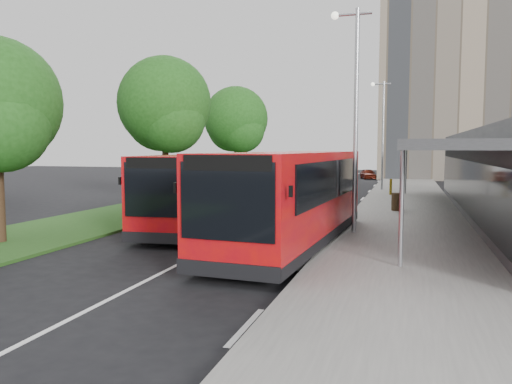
{
  "coord_description": "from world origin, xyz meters",
  "views": [
    {
      "loc": [
        6.03,
        -16.32,
        3.22
      ],
      "look_at": [
        0.31,
        2.44,
        1.5
      ],
      "focal_mm": 35.0,
      "sensor_mm": 36.0,
      "label": 1
    }
  ],
  "objects_px": {
    "bus_main": "(293,198)",
    "litter_bin": "(396,202)",
    "bus_second": "(206,189)",
    "car_far": "(343,171)",
    "lamp_post_far": "(382,128)",
    "car_near": "(368,174)",
    "bollard": "(391,187)",
    "lamp_post_near": "(354,106)",
    "tree_far": "(236,123)",
    "tree_mid": "(165,110)"
  },
  "relations": [
    {
      "from": "car_near",
      "to": "lamp_post_far",
      "type": "bearing_deg",
      "value": -97.92
    },
    {
      "from": "bus_main",
      "to": "litter_bin",
      "type": "xyz_separation_m",
      "value": [
        3.11,
        9.49,
        -1.0
      ]
    },
    {
      "from": "tree_mid",
      "to": "tree_far",
      "type": "bearing_deg",
      "value": 90.0
    },
    {
      "from": "tree_mid",
      "to": "bus_second",
      "type": "distance_m",
      "value": 8.89
    },
    {
      "from": "lamp_post_near",
      "to": "car_far",
      "type": "relative_size",
      "value": 2.48
    },
    {
      "from": "lamp_post_near",
      "to": "bus_second",
      "type": "xyz_separation_m",
      "value": [
        -6.09,
        0.82,
        -3.2
      ]
    },
    {
      "from": "tree_far",
      "to": "car_far",
      "type": "relative_size",
      "value": 2.5
    },
    {
      "from": "tree_far",
      "to": "bus_second",
      "type": "relative_size",
      "value": 0.76
    },
    {
      "from": "bus_second",
      "to": "car_near",
      "type": "relative_size",
      "value": 3.36
    },
    {
      "from": "litter_bin",
      "to": "car_far",
      "type": "relative_size",
      "value": 0.27
    },
    {
      "from": "bus_main",
      "to": "litter_bin",
      "type": "relative_size",
      "value": 12.65
    },
    {
      "from": "bus_main",
      "to": "car_far",
      "type": "distance_m",
      "value": 43.2
    },
    {
      "from": "car_near",
      "to": "car_far",
      "type": "xyz_separation_m",
      "value": [
        -3.29,
        5.29,
        -0.01
      ]
    },
    {
      "from": "tree_far",
      "to": "car_near",
      "type": "xyz_separation_m",
      "value": [
        9.05,
        16.37,
        -4.67
      ]
    },
    {
      "from": "lamp_post_far",
      "to": "car_near",
      "type": "xyz_separation_m",
      "value": [
        -2.08,
        15.43,
        -4.18
      ]
    },
    {
      "from": "bus_main",
      "to": "bus_second",
      "type": "height_order",
      "value": "bus_main"
    },
    {
      "from": "lamp_post_near",
      "to": "bollard",
      "type": "bearing_deg",
      "value": 86.89
    },
    {
      "from": "tree_mid",
      "to": "litter_bin",
      "type": "xyz_separation_m",
      "value": [
        12.55,
        0.13,
        -4.78
      ]
    },
    {
      "from": "lamp_post_near",
      "to": "bus_main",
      "type": "distance_m",
      "value": 4.24
    },
    {
      "from": "bus_main",
      "to": "bollard",
      "type": "height_order",
      "value": "bus_main"
    },
    {
      "from": "tree_far",
      "to": "bollard",
      "type": "bearing_deg",
      "value": -14.95
    },
    {
      "from": "car_near",
      "to": "car_far",
      "type": "bearing_deg",
      "value": 106.26
    },
    {
      "from": "tree_mid",
      "to": "tree_far",
      "type": "xyz_separation_m",
      "value": [
        0.0,
        12.0,
        -0.16
      ]
    },
    {
      "from": "tree_far",
      "to": "lamp_post_far",
      "type": "xyz_separation_m",
      "value": [
        11.13,
        0.95,
        -0.5
      ]
    },
    {
      "from": "tree_far",
      "to": "lamp_post_near",
      "type": "bearing_deg",
      "value": -59.71
    },
    {
      "from": "car_far",
      "to": "car_near",
      "type": "bearing_deg",
      "value": -36.5
    },
    {
      "from": "tree_far",
      "to": "car_far",
      "type": "bearing_deg",
      "value": 75.12
    },
    {
      "from": "tree_mid",
      "to": "lamp_post_far",
      "type": "height_order",
      "value": "tree_mid"
    },
    {
      "from": "bus_main",
      "to": "bollard",
      "type": "bearing_deg",
      "value": 85.31
    },
    {
      "from": "bus_second",
      "to": "car_near",
      "type": "distance_m",
      "value": 34.85
    },
    {
      "from": "lamp_post_near",
      "to": "bus_main",
      "type": "bearing_deg",
      "value": -126.2
    },
    {
      "from": "bus_second",
      "to": "car_far",
      "type": "distance_m",
      "value": 39.92
    },
    {
      "from": "litter_bin",
      "to": "car_far",
      "type": "xyz_separation_m",
      "value": [
        -6.79,
        33.54,
        -0.06
      ]
    },
    {
      "from": "bus_second",
      "to": "bollard",
      "type": "height_order",
      "value": "bus_second"
    },
    {
      "from": "tree_mid",
      "to": "car_far",
      "type": "xyz_separation_m",
      "value": [
        5.76,
        33.67,
        -4.84
      ]
    },
    {
      "from": "bus_second",
      "to": "bollard",
      "type": "distance_m",
      "value": 16.58
    },
    {
      "from": "tree_mid",
      "to": "lamp_post_far",
      "type": "distance_m",
      "value": 17.09
    },
    {
      "from": "bollard",
      "to": "lamp_post_far",
      "type": "bearing_deg",
      "value": 101.71
    },
    {
      "from": "lamp_post_far",
      "to": "litter_bin",
      "type": "bearing_deg",
      "value": -83.68
    },
    {
      "from": "tree_mid",
      "to": "litter_bin",
      "type": "distance_m",
      "value": 13.43
    },
    {
      "from": "tree_mid",
      "to": "bus_second",
      "type": "bearing_deg",
      "value": -51.03
    },
    {
      "from": "litter_bin",
      "to": "bollard",
      "type": "height_order",
      "value": "bollard"
    },
    {
      "from": "bollard",
      "to": "car_near",
      "type": "distance_m",
      "value": 19.8
    },
    {
      "from": "lamp_post_near",
      "to": "bollard",
      "type": "xyz_separation_m",
      "value": [
        0.86,
        15.85,
        -4.04
      ]
    },
    {
      "from": "tree_mid",
      "to": "bollard",
      "type": "bearing_deg",
      "value": 36.28
    },
    {
      "from": "lamp_post_near",
      "to": "tree_far",
      "type": "bearing_deg",
      "value": 120.29
    },
    {
      "from": "lamp_post_near",
      "to": "lamp_post_far",
      "type": "height_order",
      "value": "same"
    },
    {
      "from": "bus_main",
      "to": "litter_bin",
      "type": "distance_m",
      "value": 10.04
    },
    {
      "from": "bollard",
      "to": "car_far",
      "type": "xyz_separation_m",
      "value": [
        -6.23,
        24.87,
        -0.14
      ]
    },
    {
      "from": "lamp_post_far",
      "to": "bollard",
      "type": "relative_size",
      "value": 7.61
    }
  ]
}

